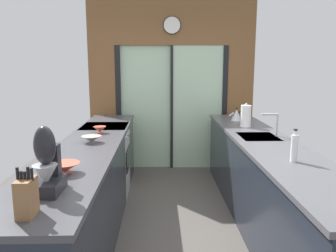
{
  "coord_description": "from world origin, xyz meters",
  "views": [
    {
      "loc": [
        -0.2,
        -3.05,
        1.7
      ],
      "look_at": [
        -0.1,
        0.84,
        0.99
      ],
      "focal_mm": 35.97,
      "sensor_mm": 36.0,
      "label": 1
    }
  ],
  "objects": [
    {
      "name": "sink_faucet",
      "position": [
        1.06,
        0.55,
        1.09
      ],
      "size": [
        0.19,
        0.02,
        0.26
      ],
      "color": "#B7BABC",
      "rests_on": "right_counter_run"
    },
    {
      "name": "left_counter_run",
      "position": [
        -0.91,
        0.13,
        0.47
      ],
      "size": [
        0.62,
        3.8,
        0.92
      ],
      "color": "#1E232D",
      "rests_on": "ground_plane"
    },
    {
      "name": "back_wall_unit",
      "position": [
        0.0,
        2.4,
        1.52
      ],
      "size": [
        2.64,
        0.12,
        2.7
      ],
      "color": "brown",
      "rests_on": "ground_plane"
    },
    {
      "name": "right_counter_run",
      "position": [
        0.91,
        0.3,
        0.46
      ],
      "size": [
        0.62,
        3.8,
        0.92
      ],
      "color": "#1E232D",
      "rests_on": "ground_plane"
    },
    {
      "name": "paper_towel_roll",
      "position": [
        0.89,
        1.12,
        1.06
      ],
      "size": [
        0.15,
        0.15,
        0.31
      ],
      "color": "#B7BABC",
      "rests_on": "right_counter_run"
    },
    {
      "name": "mixing_bowl_mid",
      "position": [
        -0.89,
        0.29,
        0.96
      ],
      "size": [
        0.2,
        0.2,
        0.07
      ],
      "color": "gray",
      "rests_on": "left_counter_run"
    },
    {
      "name": "knife_block",
      "position": [
        -0.89,
        -1.39,
        1.02
      ],
      "size": [
        0.09,
        0.14,
        0.27
      ],
      "color": "brown",
      "rests_on": "left_counter_run"
    },
    {
      "name": "stand_mixer",
      "position": [
        -0.89,
        -1.05,
        1.08
      ],
      "size": [
        0.17,
        0.27,
        0.42
      ],
      "color": "black",
      "rests_on": "left_counter_run"
    },
    {
      "name": "mixing_bowl_near",
      "position": [
        -0.89,
        -0.68,
        0.96
      ],
      "size": [
        0.22,
        0.22,
        0.08
      ],
      "color": "#BC4C38",
      "rests_on": "left_counter_run"
    },
    {
      "name": "oven_range",
      "position": [
        -0.91,
        1.25,
        0.46
      ],
      "size": [
        0.6,
        0.6,
        0.92
      ],
      "color": "#B7BABC",
      "rests_on": "ground_plane"
    },
    {
      "name": "kettle",
      "position": [
        0.89,
        1.63,
        1.0
      ],
      "size": [
        0.24,
        0.16,
        0.19
      ],
      "color": "#B7BABC",
      "rests_on": "right_counter_run"
    },
    {
      "name": "soap_bottle_far",
      "position": [
        0.89,
        -0.44,
        1.04
      ],
      "size": [
        0.06,
        0.06,
        0.27
      ],
      "color": "silver",
      "rests_on": "right_counter_run"
    },
    {
      "name": "mixing_bowl_far",
      "position": [
        -0.89,
        0.78,
        0.96
      ],
      "size": [
        0.15,
        0.15,
        0.08
      ],
      "color": "#BC4C38",
      "rests_on": "left_counter_run"
    },
    {
      "name": "ground_plane",
      "position": [
        0.0,
        0.6,
        -0.01
      ],
      "size": [
        5.04,
        7.6,
        0.02
      ],
      "primitive_type": "cube",
      "color": "#4C4742"
    }
  ]
}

